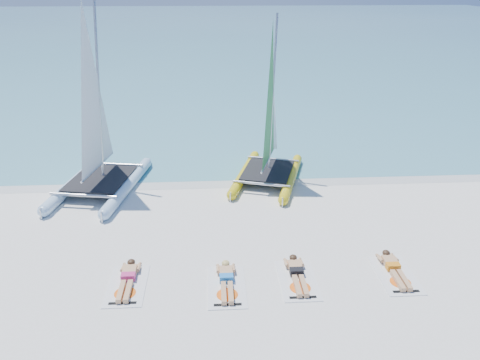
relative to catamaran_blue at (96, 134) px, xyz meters
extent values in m
plane|color=white|center=(4.20, -5.11, -2.17)|extent=(140.00, 140.00, 0.00)
cube|color=#76BAC5|center=(4.20, 57.89, -2.17)|extent=(140.00, 115.00, 0.01)
cube|color=beige|center=(4.20, 0.39, -2.17)|extent=(140.00, 1.40, 0.01)
cylinder|color=#C1E3FE|center=(-1.07, 0.08, -1.96)|extent=(1.27, 4.78, 0.42)
cone|color=#C1E3FE|center=(-0.60, 2.68, -1.96)|extent=(0.50, 0.67, 0.40)
cylinder|color=#C1E3FE|center=(1.03, -0.30, -1.96)|extent=(1.27, 4.78, 0.42)
cone|color=#C1E3FE|center=(1.50, 2.29, -1.96)|extent=(0.50, 0.67, 0.40)
cube|color=black|center=(-0.02, -0.11, -1.72)|extent=(2.49, 2.95, 0.03)
cylinder|color=#B3B4BA|center=(0.13, 0.73, 1.57)|extent=(0.32, 1.25, 6.59)
cylinder|color=gold|center=(5.55, 0.68, -1.98)|extent=(1.59, 4.19, 0.38)
cone|color=gold|center=(6.23, 2.93, -1.98)|extent=(0.50, 0.63, 0.36)
cylinder|color=gold|center=(7.38, 0.13, -1.98)|extent=(1.59, 4.19, 0.38)
cone|color=gold|center=(8.05, 2.38, -1.98)|extent=(0.50, 0.63, 0.36)
cube|color=black|center=(6.47, 0.41, -1.77)|extent=(2.43, 2.77, 0.03)
cylinder|color=#B3B4BA|center=(6.69, 1.14, 1.16)|extent=(0.41, 1.10, 5.87)
cube|color=white|center=(1.95, -6.35, -2.16)|extent=(1.00, 1.85, 0.02)
cube|color=tan|center=(1.95, -5.92, -2.05)|extent=(0.36, 0.55, 0.17)
cube|color=#C82F70|center=(1.95, -6.12, -2.05)|extent=(0.37, 0.22, 0.17)
cube|color=tan|center=(1.95, -6.72, -2.09)|extent=(0.31, 0.85, 0.13)
sphere|color=tan|center=(1.95, -5.55, -2.01)|extent=(0.21, 0.21, 0.21)
ellipsoid|color=#362213|center=(1.95, -5.54, -1.97)|extent=(0.22, 0.24, 0.15)
cube|color=white|center=(4.59, -6.57, -2.16)|extent=(1.00, 1.85, 0.02)
cube|color=tan|center=(4.59, -6.14, -2.05)|extent=(0.36, 0.55, 0.17)
cube|color=#267BCB|center=(4.59, -6.34, -2.05)|extent=(0.37, 0.22, 0.17)
cube|color=tan|center=(4.59, -6.94, -2.09)|extent=(0.31, 0.85, 0.13)
sphere|color=tan|center=(4.59, -5.77, -2.01)|extent=(0.21, 0.21, 0.21)
ellipsoid|color=tan|center=(4.59, -5.76, -1.97)|extent=(0.22, 0.24, 0.15)
cube|color=white|center=(6.52, -6.39, -2.16)|extent=(1.00, 1.85, 0.02)
cube|color=tan|center=(6.52, -5.96, -2.05)|extent=(0.36, 0.55, 0.17)
cube|color=black|center=(6.52, -6.16, -2.05)|extent=(0.37, 0.22, 0.17)
cube|color=tan|center=(6.52, -6.76, -2.09)|extent=(0.31, 0.85, 0.13)
sphere|color=tan|center=(6.52, -5.59, -2.01)|extent=(0.21, 0.21, 0.21)
ellipsoid|color=#362213|center=(6.52, -5.58, -1.97)|extent=(0.22, 0.24, 0.15)
cube|color=white|center=(9.24, -6.31, -2.16)|extent=(1.00, 1.85, 0.02)
cube|color=tan|center=(9.24, -5.88, -2.05)|extent=(0.36, 0.55, 0.17)
cube|color=orange|center=(9.24, -6.08, -2.05)|extent=(0.37, 0.22, 0.17)
cube|color=tan|center=(9.24, -6.68, -2.09)|extent=(0.31, 0.85, 0.13)
sphere|color=tan|center=(9.24, -5.51, -2.01)|extent=(0.21, 0.21, 0.21)
ellipsoid|color=#362213|center=(9.24, -5.50, -1.97)|extent=(0.22, 0.24, 0.15)
camera|label=1|loc=(4.33, -16.74, 5.40)|focal=35.00mm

